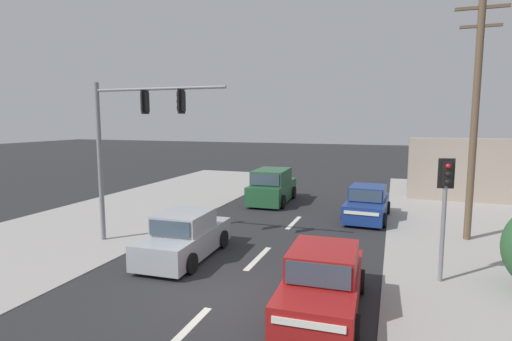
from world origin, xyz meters
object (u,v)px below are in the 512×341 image
(sedan_oncoming_mid, at_px, (185,237))
(sedan_crossing_left, at_px, (367,204))
(utility_pole_midground_right, at_px, (475,115))
(sedan_oncoming_near, at_px, (323,283))
(pedestal_signal_right_kerb, at_px, (445,199))
(traffic_signal_mast, at_px, (128,133))
(suv_receding_far, at_px, (272,187))

(sedan_oncoming_mid, relative_size, sedan_crossing_left, 1.00)
(utility_pole_midground_right, relative_size, sedan_crossing_left, 2.11)
(sedan_oncoming_near, bearing_deg, sedan_crossing_left, 87.61)
(pedestal_signal_right_kerb, bearing_deg, traffic_signal_mast, 179.07)
(traffic_signal_mast, relative_size, sedan_oncoming_mid, 1.40)
(utility_pole_midground_right, bearing_deg, sedan_oncoming_mid, -150.21)
(pedestal_signal_right_kerb, bearing_deg, sedan_crossing_left, 109.53)
(suv_receding_far, bearing_deg, utility_pole_midground_right, -25.27)
(traffic_signal_mast, height_order, pedestal_signal_right_kerb, traffic_signal_mast)
(pedestal_signal_right_kerb, bearing_deg, sedan_oncoming_near, -135.60)
(traffic_signal_mast, distance_m, pedestal_signal_right_kerb, 10.75)
(sedan_oncoming_mid, bearing_deg, pedestal_signal_right_kerb, 3.88)
(pedestal_signal_right_kerb, height_order, sedan_oncoming_mid, pedestal_signal_right_kerb)
(traffic_signal_mast, height_order, sedan_crossing_left, traffic_signal_mast)
(pedestal_signal_right_kerb, relative_size, sedan_oncoming_mid, 0.83)
(sedan_oncoming_near, distance_m, sedan_oncoming_mid, 5.54)
(traffic_signal_mast, height_order, sedan_oncoming_mid, traffic_signal_mast)
(traffic_signal_mast, bearing_deg, suv_receding_far, 72.67)
(suv_receding_far, bearing_deg, sedan_oncoming_near, -67.73)
(sedan_oncoming_mid, bearing_deg, sedan_crossing_left, 54.11)
(sedan_oncoming_mid, bearing_deg, sedan_oncoming_near, -24.47)
(utility_pole_midground_right, distance_m, sedan_oncoming_near, 9.68)
(traffic_signal_mast, height_order, suv_receding_far, traffic_signal_mast)
(sedan_oncoming_near, height_order, sedan_crossing_left, same)
(pedestal_signal_right_kerb, height_order, sedan_crossing_left, pedestal_signal_right_kerb)
(pedestal_signal_right_kerb, relative_size, suv_receding_far, 0.77)
(utility_pole_midground_right, height_order, sedan_crossing_left, utility_pole_midground_right)
(pedestal_signal_right_kerb, xyz_separation_m, sedan_oncoming_near, (-2.89, -2.83, -1.71))
(pedestal_signal_right_kerb, distance_m, sedan_oncoming_near, 4.40)
(utility_pole_midground_right, xyz_separation_m, traffic_signal_mast, (-12.02, -4.64, -0.65))
(pedestal_signal_right_kerb, xyz_separation_m, sedan_crossing_left, (-2.48, 7.00, -1.71))
(sedan_oncoming_near, distance_m, suv_receding_far, 12.97)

